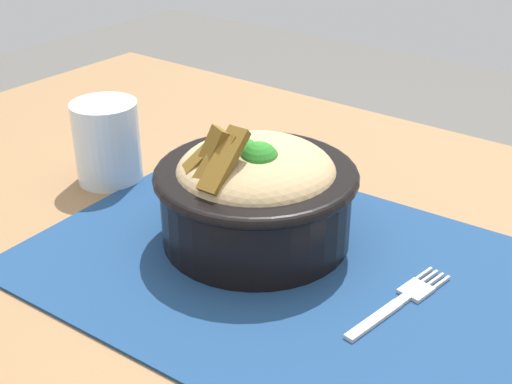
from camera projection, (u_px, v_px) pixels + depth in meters
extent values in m
cube|color=olive|center=(254.00, 262.00, 0.65)|extent=(1.15, 0.77, 0.03)
cylinder|color=brown|center=(146.00, 254.00, 1.33)|extent=(0.04, 0.04, 0.70)
cube|color=navy|center=(280.00, 265.00, 0.62)|extent=(0.46, 0.35, 0.00)
cylinder|color=black|center=(256.00, 204.00, 0.64)|extent=(0.18, 0.18, 0.07)
torus|color=black|center=(256.00, 175.00, 0.63)|extent=(0.19, 0.19, 0.01)
ellipsoid|color=tan|center=(256.00, 174.00, 0.63)|extent=(0.15, 0.15, 0.06)
sphere|color=#267622|center=(224.00, 167.00, 0.60)|extent=(0.03, 0.03, 0.03)
sphere|color=#267622|center=(257.00, 164.00, 0.60)|extent=(0.04, 0.04, 0.04)
sphere|color=#267622|center=(244.00, 154.00, 0.62)|extent=(0.03, 0.03, 0.03)
cylinder|color=orange|center=(252.00, 150.00, 0.63)|extent=(0.02, 0.02, 0.01)
cube|color=brown|center=(205.00, 154.00, 0.60)|extent=(0.04, 0.04, 0.04)
cube|color=brown|center=(209.00, 156.00, 0.59)|extent=(0.03, 0.04, 0.05)
cube|color=brown|center=(215.00, 161.00, 0.58)|extent=(0.03, 0.04, 0.04)
cube|color=brown|center=(224.00, 161.00, 0.58)|extent=(0.02, 0.05, 0.05)
cube|color=#B8B8B8|center=(374.00, 320.00, 0.54)|extent=(0.02, 0.07, 0.00)
cube|color=#B8B8B8|center=(403.00, 300.00, 0.57)|extent=(0.01, 0.01, 0.00)
cube|color=#B8B8B8|center=(416.00, 290.00, 0.58)|extent=(0.03, 0.03, 0.00)
cube|color=#B8B8B8|center=(441.00, 283.00, 0.59)|extent=(0.01, 0.02, 0.00)
cube|color=#B8B8B8|center=(435.00, 280.00, 0.59)|extent=(0.01, 0.02, 0.00)
cube|color=#B8B8B8|center=(429.00, 277.00, 0.60)|extent=(0.01, 0.02, 0.00)
cube|color=#B8B8B8|center=(424.00, 274.00, 0.60)|extent=(0.01, 0.02, 0.00)
cylinder|color=silver|center=(107.00, 142.00, 0.75)|extent=(0.07, 0.07, 0.09)
cylinder|color=silver|center=(109.00, 161.00, 0.77)|extent=(0.06, 0.06, 0.04)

